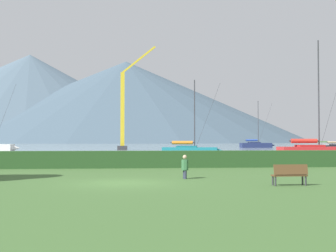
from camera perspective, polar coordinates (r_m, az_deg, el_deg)
name	(u,v)px	position (r m, az deg, el deg)	size (l,w,h in m)	color
ground_plane	(123,183)	(20.59, -6.00, -7.52)	(1000.00, 1000.00, 0.00)	#3D602D
harbor_water	(127,145)	(157.50, -5.43, -2.54)	(320.00, 246.00, 0.00)	#8C9EA3
hedge_line	(125,159)	(31.52, -5.77, -4.41)	(80.00, 1.20, 1.23)	#284C23
sailboat_slip_0	(191,151)	(54.16, 3.03, -3.28)	(8.06, 3.76, 9.57)	#19707A
sailboat_slip_2	(315,151)	(51.72, 18.82, -3.13)	(9.06, 2.88, 13.43)	red
sailboat_slip_7	(256,145)	(110.19, 11.59, -2.44)	(8.91, 2.77, 11.75)	navy
park_bench_near_path	(290,174)	(20.04, 15.81, -6.10)	(1.57, 0.51, 0.95)	brown
person_seated_viewer	(185,166)	(22.65, 2.24, -5.26)	(0.36, 0.56, 1.25)	#2D3347
dock_crane	(124,114)	(86.66, -5.87, 1.57)	(7.64, 2.00, 21.00)	#333338
distant_hill_west_ridge	(30,98)	(381.02, -17.85, 3.52)	(271.75, 271.75, 73.67)	#4C6070
distant_hill_central_peak	(126,102)	(354.49, -5.59, 3.22)	(290.23, 290.23, 66.07)	#425666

